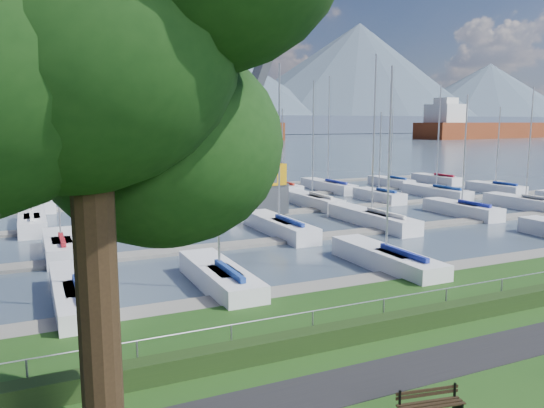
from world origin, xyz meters
TOP-DOWN VIEW (x-y plane):
  - path at (0.00, -3.00)m, footprint 160.00×2.00m
  - water at (0.00, 260.00)m, footprint 800.00×540.00m
  - hedge at (0.00, -0.40)m, footprint 80.00×0.70m
  - fence at (0.00, 0.00)m, footprint 80.00×0.04m
  - foothill at (0.00, 330.00)m, footprint 900.00×80.00m
  - mountains at (7.35, 404.62)m, footprint 1190.00×360.00m
  - docks at (0.00, 26.00)m, footprint 90.00×41.60m
  - bench_left at (-3.56, -5.44)m, footprint 1.85×0.74m
  - tree at (-12.08, -5.38)m, footprint 9.41×8.25m
  - crane at (6.13, 27.35)m, footprint 6.44×13.21m
  - cargo_ship_mid at (43.14, 220.61)m, footprint 99.80×40.64m
  - cargo_ship_east at (190.66, 182.47)m, footprint 79.65×26.45m
  - sailboat_fleet at (-2.78, 28.59)m, footprint 74.39×50.00m

SIDE VIEW (x-z plane):
  - water at x=0.00m, z-range -0.50..-0.30m
  - docks at x=0.00m, z-range -0.34..-0.09m
  - path at x=0.00m, z-range -0.01..0.03m
  - hedge at x=0.00m, z-range 0.00..0.70m
  - bench_left at x=-3.56m, z-range -0.01..0.84m
  - fence at x=0.00m, z-range 1.18..1.22m
  - cargo_ship_mid at x=43.14m, z-range -7.20..14.30m
  - cargo_ship_east at x=190.66m, z-range -6.97..14.53m
  - crane at x=6.13m, z-range -5.85..16.50m
  - sailboat_fleet at x=-2.78m, z-range -1.32..12.08m
  - foothill at x=0.00m, z-range 0.00..12.00m
  - tree at x=-12.08m, z-range 2.43..16.29m
  - mountains at x=7.35m, z-range -10.82..104.18m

